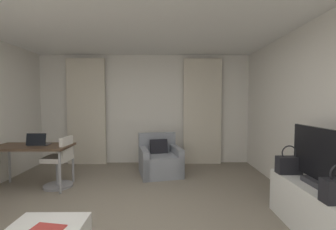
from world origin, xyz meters
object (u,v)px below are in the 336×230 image
object	(u,v)px
magazine_open	(46,230)
handbag_primary	(289,164)
desk_chair	(60,165)
laptop	(38,143)
desk	(32,149)
armchair	(160,161)
tv_console	(317,209)
tv_flatscreen	(320,159)

from	to	relation	value
magazine_open	handbag_primary	xyz separation A→B (m)	(2.63, 0.98, 0.29)
handbag_primary	desk_chair	bearing A→B (deg)	163.38
laptop	handbag_primary	bearing A→B (deg)	-14.93
desk	armchair	bearing A→B (deg)	18.59
magazine_open	tv_console	bearing A→B (deg)	11.68
tv_flatscreen	magazine_open	bearing A→B (deg)	-168.50
armchair	magazine_open	world-z (taller)	armchair
armchair	desk	xyz separation A→B (m)	(-2.17, -0.73, 0.39)
armchair	desk_chair	distance (m)	1.86
desk	tv_console	world-z (taller)	desk
armchair	magazine_open	xyz separation A→B (m)	(-0.91, -2.70, 0.10)
laptop	magazine_open	distance (m)	2.33
desk	tv_flatscreen	world-z (taller)	tv_flatscreen
desk_chair	laptop	bearing A→B (deg)	-177.32
magazine_open	handbag_primary	size ratio (longest dim) A/B	0.84
tv_console	desk_chair	bearing A→B (deg)	157.95
desk	tv_flatscreen	size ratio (longest dim) A/B	1.36
desk_chair	tv_console	size ratio (longest dim) A/B	0.72
tv_flatscreen	desk_chair	bearing A→B (deg)	157.82
laptop	tv_flatscreen	world-z (taller)	tv_flatscreen
desk_chair	magazine_open	xyz separation A→B (m)	(0.81, -2.00, -0.01)
desk_chair	laptop	world-z (taller)	laptop
laptop	tv_console	bearing A→B (deg)	-20.04
desk	tv_console	bearing A→B (deg)	-19.38
magazine_open	tv_console	world-z (taller)	tv_console
tv_console	tv_flatscreen	xyz separation A→B (m)	(0.00, -0.01, 0.58)
desk_chair	desk	bearing A→B (deg)	-175.93
desk	tv_flatscreen	distance (m)	4.24
desk_chair	handbag_primary	distance (m)	3.60
tv_flatscreen	handbag_primary	distance (m)	0.47
desk	tv_console	xyz separation A→B (m)	(3.99, -1.40, -0.39)
desk_chair	magazine_open	bearing A→B (deg)	-67.92
magazine_open	tv_flatscreen	xyz separation A→B (m)	(2.73, 0.56, 0.47)
magazine_open	desk	bearing A→B (deg)	122.59
armchair	laptop	world-z (taller)	laptop
tv_console	laptop	bearing A→B (deg)	159.96
tv_console	magazine_open	bearing A→B (deg)	-168.32
desk	laptop	world-z (taller)	laptop
laptop	desk	bearing A→B (deg)	-171.06
magazine_open	tv_console	distance (m)	2.79
armchair	tv_flatscreen	world-z (taller)	tv_flatscreen
tv_console	tv_flatscreen	distance (m)	0.58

